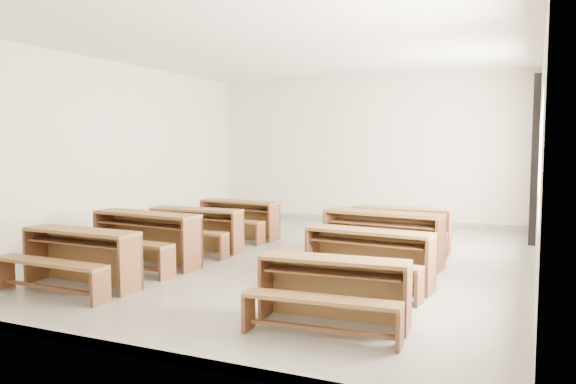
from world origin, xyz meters
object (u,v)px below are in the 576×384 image
at_px(desk_set_1, 144,235).
at_px(desk_set_6, 381,234).
at_px(desk_set_5, 367,254).
at_px(desk_set_3, 238,216).
at_px(desk_set_2, 195,227).
at_px(desk_set_7, 400,226).
at_px(desk_set_4, 333,287).
at_px(desk_set_0, 78,254).

distance_m(desk_set_1, desk_set_6, 3.38).
bearing_deg(desk_set_5, desk_set_1, -173.32).
distance_m(desk_set_3, desk_set_6, 3.24).
xyz_separation_m(desk_set_2, desk_set_5, (3.18, -1.09, 0.00)).
distance_m(desk_set_2, desk_set_3, 1.40).
distance_m(desk_set_2, desk_set_7, 3.31).
height_order(desk_set_2, desk_set_4, desk_set_2).
relative_size(desk_set_2, desk_set_6, 0.88).
bearing_deg(desk_set_4, desk_set_0, 174.40).
distance_m(desk_set_2, desk_set_5, 3.36).
relative_size(desk_set_2, desk_set_5, 0.98).
xyz_separation_m(desk_set_5, desk_set_7, (-0.15, 2.43, 0.00)).
distance_m(desk_set_0, desk_set_7, 4.90).
bearing_deg(desk_set_1, desk_set_0, -82.89).
height_order(desk_set_0, desk_set_2, desk_set_0).
relative_size(desk_set_4, desk_set_5, 0.92).
relative_size(desk_set_0, desk_set_6, 0.89).
xyz_separation_m(desk_set_6, desk_set_7, (0.01, 1.15, -0.04)).
xyz_separation_m(desk_set_1, desk_set_7, (3.09, 2.54, -0.03)).
height_order(desk_set_3, desk_set_7, desk_set_7).
xyz_separation_m(desk_set_3, desk_set_5, (3.16, -2.49, 0.01)).
bearing_deg(desk_set_0, desk_set_7, 53.30).
relative_size(desk_set_4, desk_set_6, 0.84).
relative_size(desk_set_2, desk_set_3, 0.99).
xyz_separation_m(desk_set_2, desk_set_4, (3.27, -2.60, -0.02)).
distance_m(desk_set_1, desk_set_2, 1.20).
distance_m(desk_set_0, desk_set_3, 3.91).
bearing_deg(desk_set_6, desk_set_2, -170.72).
xyz_separation_m(desk_set_0, desk_set_1, (-0.05, 1.31, 0.03)).
bearing_deg(desk_set_7, desk_set_2, -157.33).
relative_size(desk_set_0, desk_set_1, 0.90).
xyz_separation_m(desk_set_0, desk_set_7, (3.04, 3.85, 0.00)).
distance_m(desk_set_2, desk_set_6, 3.03).
bearing_deg(desk_set_2, desk_set_4, -41.51).
height_order(desk_set_1, desk_set_4, desk_set_1).
height_order(desk_set_4, desk_set_6, desk_set_6).
relative_size(desk_set_0, desk_set_2, 1.01).
height_order(desk_set_4, desk_set_5, desk_set_5).
height_order(desk_set_2, desk_set_3, desk_set_2).
bearing_deg(desk_set_1, desk_set_6, 29.09).
relative_size(desk_set_5, desk_set_7, 1.02).
bearing_deg(desk_set_2, desk_set_7, 20.88).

